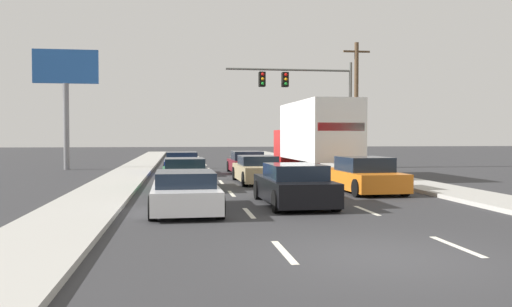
% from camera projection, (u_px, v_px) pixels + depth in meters
% --- Properties ---
extents(ground_plane, '(140.00, 140.00, 0.00)m').
position_uv_depth(ground_plane, '(236.00, 169.00, 34.15)').
color(ground_plane, '#333335').
extents(sidewalk_right, '(2.23, 80.00, 0.14)m').
position_uv_depth(sidewalk_right, '(358.00, 173.00, 30.11)').
color(sidewalk_right, '#B2AFA8').
rests_on(sidewalk_right, ground_plane).
extents(sidewalk_left, '(2.23, 80.00, 0.14)m').
position_uv_depth(sidewalk_left, '(127.00, 175.00, 28.30)').
color(sidewalk_left, '#B2AFA8').
rests_on(sidewalk_left, ground_plane).
extents(lane_markings, '(3.54, 52.00, 0.01)m').
position_uv_depth(lane_markings, '(244.00, 174.00, 29.86)').
color(lane_markings, silver).
rests_on(lane_markings, ground_plane).
extents(car_blue, '(2.07, 4.38, 1.25)m').
position_uv_depth(car_blue, '(182.00, 164.00, 29.54)').
color(car_blue, '#1E389E').
rests_on(car_blue, ground_plane).
extents(car_green, '(1.93, 4.05, 1.24)m').
position_uv_depth(car_green, '(184.00, 174.00, 21.52)').
color(car_green, '#196B38').
rests_on(car_green, ground_plane).
extents(car_white, '(1.99, 4.45, 1.15)m').
position_uv_depth(car_white, '(185.00, 192.00, 15.13)').
color(car_white, white).
rests_on(car_white, ground_plane).
extents(car_maroon, '(2.01, 4.20, 1.26)m').
position_uv_depth(car_maroon, '(247.00, 163.00, 30.57)').
color(car_maroon, maroon).
rests_on(car_maroon, ground_plane).
extents(car_tan, '(1.98, 4.52, 1.24)m').
position_uv_depth(car_tan, '(258.00, 170.00, 24.31)').
color(car_tan, tan).
rests_on(car_tan, ground_plane).
extents(car_black, '(1.99, 4.34, 1.28)m').
position_uv_depth(car_black, '(294.00, 186.00, 16.46)').
color(car_black, black).
rests_on(car_black, ground_plane).
extents(box_truck, '(2.76, 9.26, 3.84)m').
position_uv_depth(box_truck, '(314.00, 135.00, 27.65)').
color(box_truck, white).
rests_on(box_truck, ground_plane).
extents(car_orange, '(2.14, 4.71, 1.34)m').
position_uv_depth(car_orange, '(363.00, 176.00, 20.43)').
color(car_orange, orange).
rests_on(car_orange, ground_plane).
extents(traffic_signal_mast, '(8.46, 0.69, 7.05)m').
position_uv_depth(traffic_signal_mast, '(300.00, 89.00, 35.17)').
color(traffic_signal_mast, '#595B56').
rests_on(traffic_signal_mast, ground_plane).
extents(utility_pole_mid, '(1.80, 0.28, 8.34)m').
position_uv_depth(utility_pole_mid, '(356.00, 103.00, 35.50)').
color(utility_pole_mid, brown).
rests_on(utility_pole_mid, ground_plane).
extents(roadside_billboard, '(4.01, 0.36, 7.59)m').
position_uv_depth(roadside_billboard, '(66.00, 84.00, 33.69)').
color(roadside_billboard, slate).
rests_on(roadside_billboard, ground_plane).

